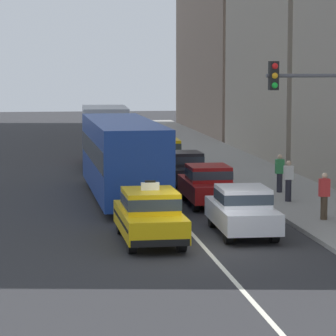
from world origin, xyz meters
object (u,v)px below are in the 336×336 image
at_px(taxi_left_nearest, 150,215).
at_px(bus_left_second, 122,155).
at_px(sedan_right_nearest, 242,209).
at_px(taxi_right_fourth, 163,154).
at_px(sedan_right_second, 208,184).
at_px(sedan_right_third, 183,168).
at_px(box_truck_left_third, 104,134).
at_px(traffic_light_pole, 333,127).
at_px(pedestrian_near_crosswalk, 324,196).
at_px(pedestrian_mid_block, 280,173).
at_px(pedestrian_by_storefront, 288,181).

xyz_separation_m(taxi_left_nearest, bus_left_second, (-0.02, 9.18, 0.94)).
xyz_separation_m(sedan_right_nearest, taxi_right_fourth, (-0.16, 17.71, 0.03)).
bearing_deg(taxi_right_fourth, sedan_right_second, -89.00).
bearing_deg(sedan_right_third, bus_left_second, -131.76).
relative_size(box_truck_left_third, sedan_right_second, 1.63).
bearing_deg(box_truck_left_third, bus_left_second, -90.44).
xyz_separation_m(sedan_right_second, sedan_right_third, (-0.12, 5.51, 0.00)).
bearing_deg(sedan_right_second, taxi_left_nearest, -114.00).
relative_size(taxi_left_nearest, taxi_right_fourth, 0.99).
height_order(box_truck_left_third, sedan_right_second, box_truck_left_third).
bearing_deg(traffic_light_pole, taxi_left_nearest, 137.05).
bearing_deg(sedan_right_third, pedestrian_near_crosswalk, -71.79).
height_order(sedan_right_second, pedestrian_mid_block, pedestrian_mid_block).
xyz_separation_m(sedan_right_second, pedestrian_by_storefront, (3.12, -0.44, 0.12)).
bearing_deg(bus_left_second, box_truck_left_third, 89.56).
distance_m(bus_left_second, taxi_right_fourth, 9.91).
xyz_separation_m(sedan_right_second, pedestrian_near_crosswalk, (3.22, -4.63, 0.13)).
bearing_deg(pedestrian_by_storefront, bus_left_second, 158.21).
relative_size(sedan_right_third, taxi_right_fourth, 0.93).
bearing_deg(bus_left_second, pedestrian_by_storefront, -21.79).
relative_size(sedan_right_second, sedan_right_third, 1.00).
xyz_separation_m(sedan_right_nearest, sedan_right_third, (-0.08, 11.74, 0.00)).
bearing_deg(sedan_right_nearest, bus_left_second, 110.73).
height_order(taxi_left_nearest, sedan_right_second, taxi_left_nearest).
bearing_deg(pedestrian_near_crosswalk, sedan_right_second, 124.80).
height_order(pedestrian_near_crosswalk, pedestrian_mid_block, pedestrian_near_crosswalk).
bearing_deg(sedan_right_third, pedestrian_by_storefront, -61.42).
xyz_separation_m(sedan_right_third, pedestrian_near_crosswalk, (3.34, -10.15, 0.13)).
bearing_deg(sedan_right_second, pedestrian_by_storefront, -7.94).
bearing_deg(box_truck_left_third, pedestrian_by_storefront, -66.35).
height_order(sedan_right_second, traffic_light_pole, traffic_light_pole).
distance_m(sedan_right_second, sedan_right_third, 5.52).
height_order(sedan_right_nearest, sedan_right_second, same).
relative_size(sedan_right_third, pedestrian_near_crosswalk, 2.65).
bearing_deg(box_truck_left_third, sedan_right_nearest, -81.30).
bearing_deg(box_truck_left_third, taxi_right_fourth, -38.06).
xyz_separation_m(pedestrian_mid_block, traffic_light_pole, (-2.18, -13.28, 2.86)).
bearing_deg(sedan_right_second, sedan_right_third, 91.23).
relative_size(taxi_right_fourth, pedestrian_near_crosswalk, 2.83).
relative_size(taxi_right_fourth, pedestrian_mid_block, 2.89).
xyz_separation_m(bus_left_second, taxi_right_fourth, (2.98, 9.41, -0.94)).
xyz_separation_m(box_truck_left_third, pedestrian_mid_block, (6.53, -11.69, -0.82)).
relative_size(taxi_left_nearest, sedan_right_second, 1.07).
distance_m(taxi_left_nearest, pedestrian_by_storefront, 9.15).
bearing_deg(sedan_right_third, traffic_light_pole, -85.26).
xyz_separation_m(box_truck_left_third, sedan_right_second, (3.09, -13.75, -0.93)).
height_order(taxi_left_nearest, box_truck_left_third, box_truck_left_third).
bearing_deg(sedan_right_third, pedestrian_mid_block, -44.07).
bearing_deg(sedan_right_nearest, sedan_right_third, 90.40).
xyz_separation_m(bus_left_second, pedestrian_mid_block, (6.62, -0.02, -0.86)).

